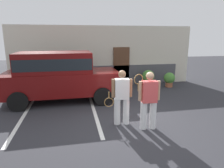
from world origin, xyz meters
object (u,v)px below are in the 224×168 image
at_px(parked_suv, 59,74).
at_px(potted_plant_by_porch, 148,77).
at_px(tennis_player_woman, 149,100).
at_px(tennis_player_man, 122,97).
at_px(potted_plant_secondary, 169,79).

height_order(parked_suv, potted_plant_by_porch, parked_suv).
bearing_deg(tennis_player_woman, potted_plant_by_porch, -107.76).
xyz_separation_m(tennis_player_man, potted_plant_by_porch, (2.60, 4.50, -0.38)).
distance_m(tennis_player_woman, potted_plant_by_porch, 5.34).
bearing_deg(potted_plant_by_porch, potted_plant_secondary, -17.06).
bearing_deg(parked_suv, potted_plant_secondary, 13.25).
relative_size(tennis_player_man, potted_plant_secondary, 2.16).
bearing_deg(parked_suv, tennis_player_man, -55.11).
relative_size(tennis_player_man, tennis_player_woman, 0.99).
relative_size(parked_suv, potted_plant_secondary, 5.91).
bearing_deg(potted_plant_secondary, tennis_player_man, -131.51).
xyz_separation_m(parked_suv, potted_plant_secondary, (5.66, 1.39, -0.71)).
bearing_deg(tennis_player_man, parked_suv, -48.67).
bearing_deg(tennis_player_man, potted_plant_by_porch, -114.08).
relative_size(tennis_player_woman, potted_plant_by_porch, 1.90).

